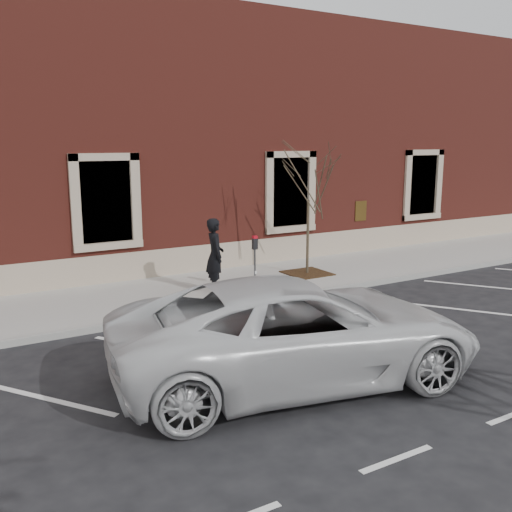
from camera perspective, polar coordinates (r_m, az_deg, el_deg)
ground at (r=14.48m, az=1.22°, el=-4.68°), size 120.00×120.00×0.00m
sidewalk_near at (r=15.92m, az=-2.11°, el=-2.91°), size 40.00×3.50×0.15m
curb_near at (r=14.42m, az=1.32°, el=-4.44°), size 40.00×0.12×0.15m
parking_stripes at (r=12.75m, az=6.48°, el=-7.00°), size 28.00×4.40×0.01m
building_civic at (r=20.88m, az=-10.24°, el=11.20°), size 40.00×8.62×8.00m
man at (r=14.78m, az=-4.12°, el=0.08°), size 0.61×0.79×1.93m
parking_meter at (r=14.82m, az=-0.12°, el=0.33°), size 0.13×0.10×1.46m
tree_grate at (r=16.99m, az=5.13°, el=-1.71°), size 1.22×1.22×0.03m
sapling at (r=16.58m, az=5.30°, el=7.67°), size 2.39×2.39×3.99m
white_truck at (r=9.73m, az=4.11°, el=-7.44°), size 6.75×4.10×1.75m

